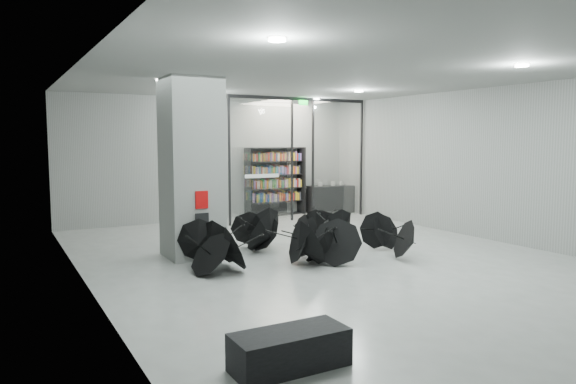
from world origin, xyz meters
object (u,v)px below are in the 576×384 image
bench (290,350)px  umbrella_cluster (297,243)px  column (192,168)px  shop_counter (330,199)px  bookshelf (276,182)px

bench → umbrella_cluster: bearing=59.3°
column → shop_counter: column is taller
shop_counter → bookshelf: bearing=178.1°
umbrella_cluster → shop_counter: bearing=50.1°
bookshelf → umbrella_cluster: bearing=-121.0°
bench → bookshelf: size_ratio=0.58×
column → bench: (-0.99, -6.22, -1.78)m
shop_counter → umbrella_cluster: size_ratio=0.29×
bench → bookshelf: 12.38m
column → bench: size_ratio=2.92×
bench → shop_counter: bearing=54.4°
shop_counter → bench: bearing=-118.1°
bench → umbrella_cluster: (2.99, 4.97, 0.09)m
column → shop_counter: size_ratio=2.44×
bench → bookshelf: bearing=63.1°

